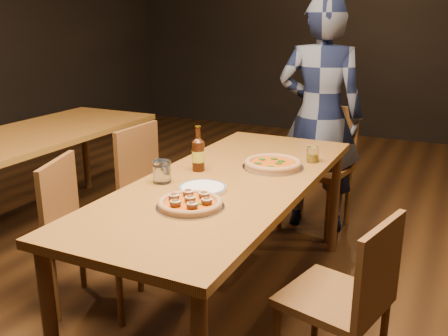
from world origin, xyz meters
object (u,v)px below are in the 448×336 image
at_px(pizza_margherita, 273,164).
at_px(amber_glass, 313,154).
at_px(plate_stack, 203,189).
at_px(chair_main_sw, 164,193).
at_px(beer_bottle, 198,155).
at_px(table_left, 30,144).
at_px(chair_end, 316,167).
at_px(water_glass, 162,172).
at_px(chair_main_nw, 96,233).
at_px(pizza_meatball, 190,203).
at_px(diner, 320,117).
at_px(chair_main_e, 334,297).
at_px(table_main, 228,192).

distance_m(pizza_margherita, amber_glass, 0.26).
relative_size(pizza_margherita, plate_stack, 1.51).
xyz_separation_m(plate_stack, amber_glass, (0.33, 0.71, 0.03)).
bearing_deg(chair_main_sw, beer_bottle, -124.43).
distance_m(table_left, chair_end, 2.07).
xyz_separation_m(beer_bottle, water_glass, (-0.07, -0.25, -0.03)).
bearing_deg(chair_end, chair_main_sw, -120.26).
relative_size(table_left, chair_main_nw, 2.29).
bearing_deg(chair_main_sw, amber_glass, -80.69).
bearing_deg(beer_bottle, water_glass, -105.05).
distance_m(table_left, pizza_meatball, 1.87).
distance_m(chair_main_sw, chair_end, 1.17).
relative_size(table_left, diner, 1.18).
height_order(water_glass, amber_glass, water_glass).
bearing_deg(water_glass, diner, 76.02).
relative_size(pizza_margherita, beer_bottle, 1.40).
bearing_deg(chair_main_e, chair_main_sw, -104.49).
bearing_deg(beer_bottle, amber_glass, 40.48).
bearing_deg(pizza_margherita, amber_glass, 51.76).
bearing_deg(chair_main_e, water_glass, -84.32).
xyz_separation_m(chair_end, water_glass, (-0.38, -1.47, 0.33)).
bearing_deg(chair_main_sw, pizza_meatball, -139.50).
bearing_deg(amber_glass, pizza_margherita, -128.24).
bearing_deg(chair_main_sw, chair_end, -37.35).
height_order(plate_stack, diner, diner).
xyz_separation_m(table_left, chair_main_e, (2.35, -0.63, -0.26)).
xyz_separation_m(table_main, beer_bottle, (-0.20, 0.05, 0.16)).
xyz_separation_m(chair_end, pizza_margherita, (0.02, -0.99, 0.30)).
bearing_deg(diner, water_glass, 68.62).
bearing_deg(water_glass, plate_stack, -5.73).
relative_size(chair_main_sw, water_glass, 8.19).
bearing_deg(chair_main_nw, water_glass, -95.09).
bearing_deg(beer_bottle, plate_stack, -57.91).
xyz_separation_m(pizza_margherita, amber_glass, (0.16, 0.21, 0.02)).
xyz_separation_m(chair_main_sw, water_glass, (0.35, -0.55, 0.35)).
height_order(chair_main_nw, chair_main_e, chair_main_nw).
xyz_separation_m(chair_main_e, diner, (-0.54, 1.65, 0.43)).
height_order(table_left, chair_end, chair_end).
xyz_separation_m(chair_main_nw, chair_main_e, (1.29, -0.04, -0.02)).
relative_size(table_main, amber_glass, 23.16).
bearing_deg(table_main, table_left, 169.99).
xyz_separation_m(table_main, pizza_meatball, (0.02, -0.43, 0.09)).
bearing_deg(diner, pizza_margherita, 84.28).
relative_size(table_left, pizza_margherita, 5.98).
xyz_separation_m(table_left, plate_stack, (1.67, -0.52, 0.08)).
xyz_separation_m(chair_main_sw, chair_end, (0.73, 0.92, 0.02)).
xyz_separation_m(table_main, plate_stack, (-0.03, -0.22, 0.08)).
relative_size(chair_end, amber_glass, 11.02).
height_order(chair_end, water_glass, chair_end).
bearing_deg(table_main, chair_main_sw, 150.27).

